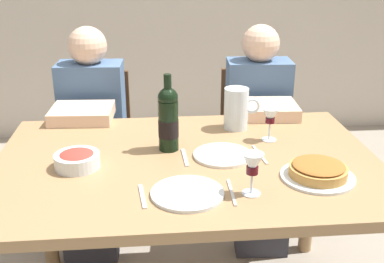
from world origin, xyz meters
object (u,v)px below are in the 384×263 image
at_px(dinner_plate_right_setting, 187,193).
at_px(chair_left, 99,138).
at_px(chair_right, 252,134).
at_px(diner_left, 91,134).
at_px(salad_bowl, 77,159).
at_px(dining_table, 188,181).
at_px(wine_bottle, 168,119).
at_px(baked_tart, 318,171).
at_px(dinner_plate_left_setting, 223,155).
at_px(wine_glass_right_diner, 270,118).
at_px(diner_right, 260,130).
at_px(wine_glass_left_diner, 252,166).
at_px(water_pitcher, 236,111).

distance_m(dinner_plate_right_setting, chair_left, 1.28).
bearing_deg(chair_right, diner_left, 17.00).
bearing_deg(salad_bowl, dining_table, 4.09).
bearing_deg(wine_bottle, chair_left, 115.35).
relative_size(baked_tart, chair_left, 0.31).
xyz_separation_m(dining_table, dinner_plate_left_setting, (0.14, 0.02, 0.10)).
bearing_deg(dinner_plate_left_setting, dining_table, -173.45).
bearing_deg(wine_glass_right_diner, diner_right, 80.76).
distance_m(dinner_plate_right_setting, diner_right, 1.05).
bearing_deg(dinner_plate_right_setting, wine_glass_right_diner, 48.89).
relative_size(wine_bottle, baked_tart, 1.19).
distance_m(wine_bottle, diner_left, 0.74).
height_order(dinner_plate_right_setting, chair_left, chair_left).
relative_size(wine_glass_right_diner, dinner_plate_right_setting, 0.58).
height_order(wine_glass_right_diner, diner_right, diner_right).
distance_m(wine_glass_left_diner, dinner_plate_right_setting, 0.24).
bearing_deg(diner_right, diner_left, 2.39).
distance_m(baked_tart, chair_right, 1.12).
relative_size(wine_bottle, diner_right, 0.27).
relative_size(baked_tart, diner_left, 0.23).
height_order(baked_tart, diner_left, diner_left).
xyz_separation_m(water_pitcher, diner_left, (-0.70, 0.35, -0.23)).
bearing_deg(wine_glass_left_diner, diner_right, 74.92).
distance_m(baked_tart, chair_left, 1.45).
bearing_deg(chair_right, baked_tart, 93.65).
bearing_deg(diner_right, dinner_plate_left_setting, 68.19).
bearing_deg(wine_glass_left_diner, baked_tart, 19.39).
relative_size(wine_glass_right_diner, chair_right, 0.16).
height_order(dinner_plate_right_setting, diner_right, diner_right).
distance_m(dinner_plate_left_setting, chair_right, 0.96).
distance_m(wine_bottle, dinner_plate_left_setting, 0.26).
height_order(wine_glass_left_diner, dinner_plate_right_setting, wine_glass_left_diner).
bearing_deg(diner_right, chair_left, -12.41).
relative_size(salad_bowl, diner_left, 0.15).
bearing_deg(baked_tart, dinner_plate_right_setting, -170.49).
bearing_deg(chair_left, dinner_plate_left_setting, 126.54).
xyz_separation_m(wine_bottle, diner_left, (-0.39, 0.56, -0.28)).
bearing_deg(wine_glass_left_diner, wine_bottle, 122.89).
bearing_deg(chair_right, wine_bottle, 59.72).
height_order(wine_bottle, dinner_plate_left_setting, wine_bottle).
relative_size(diner_left, chair_right, 1.33).
xyz_separation_m(water_pitcher, wine_glass_right_diner, (0.12, -0.16, 0.02)).
relative_size(dinner_plate_left_setting, dinner_plate_right_setting, 0.94).
bearing_deg(wine_glass_left_diner, dinner_plate_right_setting, 176.68).
relative_size(baked_tart, dinner_plate_right_setting, 1.07).
xyz_separation_m(dinner_plate_right_setting, chair_right, (0.48, 1.16, -0.27)).
distance_m(dining_table, wine_glass_left_diner, 0.40).
bearing_deg(wine_glass_right_diner, dining_table, -155.47).
height_order(wine_glass_right_diner, chair_right, wine_glass_right_diner).
bearing_deg(salad_bowl, water_pitcher, 27.81).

